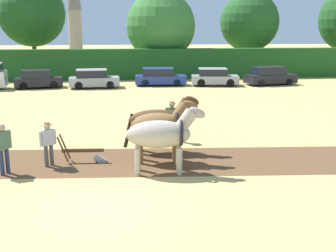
% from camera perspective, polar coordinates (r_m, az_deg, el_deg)
% --- Properties ---
extents(ground_plane, '(240.00, 240.00, 0.00)m').
position_cam_1_polar(ground_plane, '(11.84, -9.17, -11.04)').
color(ground_plane, tan).
extents(plowed_furrow_strip, '(26.60, 5.54, 0.01)m').
position_cam_1_polar(plowed_furrow_strip, '(16.11, -15.67, -4.78)').
color(plowed_furrow_strip, brown).
rests_on(plowed_furrow_strip, ground).
extents(hedgerow, '(65.84, 1.59, 2.91)m').
position_cam_1_polar(hedgerow, '(41.27, -7.74, 8.28)').
color(hedgerow, '#1E511E').
rests_on(hedgerow, ground).
extents(tree_left, '(6.85, 6.85, 9.78)m').
position_cam_1_polar(tree_left, '(47.26, -17.96, 14.30)').
color(tree_left, '#423323').
rests_on(tree_left, ground).
extents(tree_center_left, '(7.12, 7.12, 8.61)m').
position_cam_1_polar(tree_center_left, '(44.52, -0.98, 13.36)').
color(tree_center_left, '#4C3823').
rests_on(tree_center_left, ground).
extents(tree_center, '(6.45, 6.45, 8.75)m').
position_cam_1_polar(tree_center, '(48.37, 10.98, 13.66)').
color(tree_center, brown).
rests_on(tree_center, ground).
extents(church_spire, '(2.79, 2.79, 18.15)m').
position_cam_1_polar(church_spire, '(83.36, -12.64, 15.97)').
color(church_spire, gray).
rests_on(church_spire, ground).
extents(draft_horse_lead_left, '(2.82, 1.16, 2.35)m').
position_cam_1_polar(draft_horse_lead_left, '(14.11, -0.89, -1.11)').
color(draft_horse_lead_left, '#B2A38E').
rests_on(draft_horse_lead_left, ground).
extents(draft_horse_lead_right, '(2.61, 1.10, 2.36)m').
position_cam_1_polar(draft_horse_lead_right, '(15.31, -1.01, 0.10)').
color(draft_horse_lead_right, brown).
rests_on(draft_horse_lead_right, ground).
extents(draft_horse_trail_left, '(2.92, 1.05, 2.32)m').
position_cam_1_polar(draft_horse_trail_left, '(16.53, -1.07, 0.82)').
color(draft_horse_trail_left, '#513319').
rests_on(draft_horse_trail_left, ground).
extents(plow, '(1.76, 0.49, 1.13)m').
position_cam_1_polar(plow, '(15.75, -10.95, -3.70)').
color(plow, '#4C331E').
rests_on(plow, ground).
extents(farmer_at_plow, '(0.52, 0.44, 1.62)m').
position_cam_1_polar(farmer_at_plow, '(15.46, -15.95, -1.94)').
color(farmer_at_plow, '#4C4C4C').
rests_on(farmer_at_plow, ground).
extents(farmer_beside_team, '(0.53, 0.48, 1.76)m').
position_cam_1_polar(farmer_beside_team, '(18.25, 0.53, 1.15)').
color(farmer_beside_team, '#28334C').
rests_on(farmer_beside_team, ground).
extents(farmer_onlooker_left, '(0.46, 0.58, 1.75)m').
position_cam_1_polar(farmer_onlooker_left, '(15.04, -21.44, -2.41)').
color(farmer_onlooker_left, '#28334C').
rests_on(farmer_onlooker_left, ground).
extents(parked_car_left, '(4.05, 2.37, 1.49)m').
position_cam_1_polar(parked_car_left, '(36.59, -17.24, 6.06)').
color(parked_car_left, black).
rests_on(parked_car_left, ground).
extents(parked_car_center_left, '(4.15, 2.01, 1.54)m').
position_cam_1_polar(parked_car_center_left, '(35.55, -10.05, 6.29)').
color(parked_car_center_left, '#9E9EA8').
rests_on(parked_car_center_left, ground).
extents(parked_car_center, '(4.44, 2.07, 1.51)m').
position_cam_1_polar(parked_car_center, '(36.60, -1.13, 6.65)').
color(parked_car_center, navy).
rests_on(parked_car_center, ground).
extents(parked_car_center_right, '(4.17, 2.32, 1.50)m').
position_cam_1_polar(parked_car_center_right, '(36.65, 6.28, 6.59)').
color(parked_car_center_right, '#9E9EA8').
rests_on(parked_car_center_right, ground).
extents(parked_car_right, '(4.60, 2.54, 1.58)m').
position_cam_1_polar(parked_car_right, '(38.06, 13.61, 6.58)').
color(parked_car_right, black).
rests_on(parked_car_right, ground).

